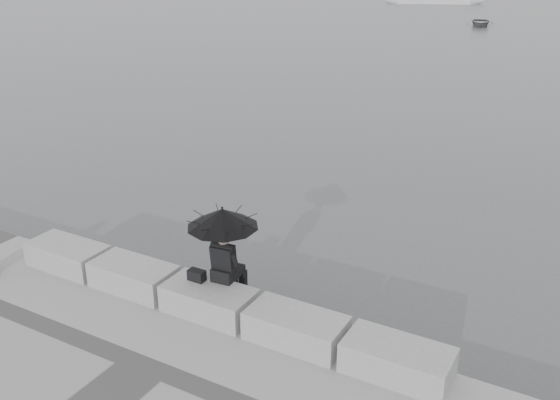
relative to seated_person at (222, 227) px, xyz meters
The scene contains 9 objects.
ground 2.02m from the seated_person, 134.35° to the left, with size 360.00×360.00×0.00m, color #494B4E.
stone_block_far_left 3.72m from the seated_person, behind, with size 1.60×0.80×0.50m, color gray.
stone_block_left 2.22m from the seated_person, 168.36° to the right, with size 1.60×0.80×0.50m, color gray.
stone_block_centre 1.32m from the seated_person, 102.46° to the right, with size 1.60×0.80×0.50m, color gray.
stone_block_right 2.09m from the seated_person, 12.77° to the right, with size 1.60×0.80×0.50m, color gray.
stone_block_far_right 3.57m from the seated_person, ahead, with size 1.60×0.80×0.50m, color gray.
seated_person is the anchor object (origin of this frame).
bag 1.04m from the seated_person, 148.93° to the right, with size 0.30×0.17×0.19m, color black.
dinghy 48.04m from the seated_person, 97.59° to the left, with size 3.36×1.42×0.57m, color gray.
Camera 1 is at (5.62, -7.93, 6.46)m, focal length 40.00 mm.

